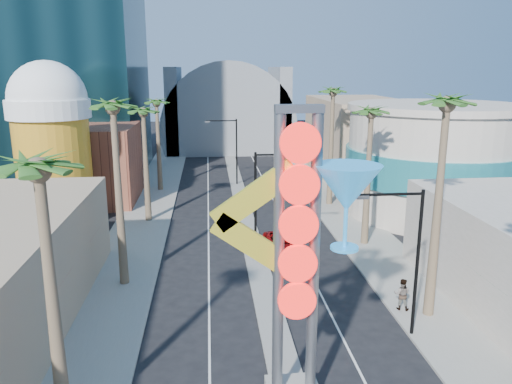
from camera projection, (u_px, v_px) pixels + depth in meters
name	position (u px, v px, depth m)	size (l,w,h in m)	color
sidewalk_west	(149.00, 206.00, 51.03)	(5.00, 100.00, 0.15)	gray
sidewalk_east	(331.00, 202.00, 52.78)	(5.00, 100.00, 0.15)	gray
median	(240.00, 197.00, 54.80)	(1.60, 84.00, 0.15)	gray
brick_filler_west	(88.00, 164.00, 52.38)	(10.00, 10.00, 8.00)	brown
filler_east	(358.00, 138.00, 64.74)	(10.00, 20.00, 10.00)	tan
beer_mug	(52.00, 138.00, 43.63)	(7.00, 7.00, 14.50)	orange
turquoise_building	(433.00, 161.00, 47.48)	(16.60, 16.60, 10.60)	#B0A795
canopy	(227.00, 124.00, 86.62)	(22.00, 16.00, 22.00)	slate
neon_sign	(318.00, 241.00, 19.28)	(6.53, 2.60, 12.55)	gray
streetlight_0	(263.00, 194.00, 36.30)	(3.79, 0.25, 8.00)	black
streetlight_1	(232.00, 145.00, 59.39)	(3.79, 0.25, 8.00)	black
streetlight_2	(409.00, 250.00, 25.29)	(3.45, 0.25, 8.00)	black
palm_0	(40.00, 187.00, 16.82)	(2.40, 2.40, 11.70)	brown
palm_1	(114.00, 119.00, 30.12)	(2.40, 2.40, 12.70)	brown
palm_2	(143.00, 119.00, 43.97)	(2.40, 2.40, 11.20)	brown
palm_3	(157.00, 108.00, 55.56)	(2.40, 2.40, 11.20)	brown
palm_5	(446.00, 119.00, 25.88)	(2.40, 2.40, 13.20)	brown
palm_6	(371.00, 121.00, 37.79)	(2.40, 2.40, 11.70)	brown
palm_7	(333.00, 99.00, 49.17)	(2.40, 2.40, 12.70)	brown
red_pickup	(285.00, 244.00, 38.05)	(2.47, 5.36, 1.49)	#9C0C0C
pedestrian_b	(402.00, 294.00, 28.89)	(0.92, 0.71, 1.88)	gray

